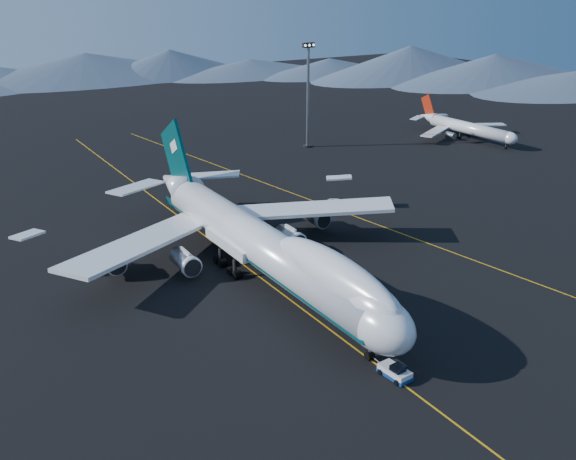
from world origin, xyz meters
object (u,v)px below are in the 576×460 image
pushback_tug (395,372)px  boeing_747 (261,244)px  floodlight_mast (308,95)px  second_jet (466,128)px  service_van (339,203)px

pushback_tug → boeing_747: bearing=85.5°
boeing_747 → floodlight_mast: size_ratio=2.60×
pushback_tug → floodlight_mast: floodlight_mast is taller
boeing_747 → second_jet: (97.03, 51.74, -2.58)m
boeing_747 → pushback_tug: size_ratio=17.18×
service_van → boeing_747: bearing=-175.8°
pushback_tug → floodlight_mast: (52.22, 98.36, 13.56)m
boeing_747 → second_jet: boeing_747 is taller
second_jet → service_van: (-67.03, -30.31, -2.50)m
pushback_tug → second_jet: bearing=35.6°
second_jet → floodlight_mast: (-44.61, 15.68, 10.88)m
boeing_747 → floodlight_mast: 85.80m
boeing_747 → second_jet: size_ratio=1.93×
floodlight_mast → pushback_tug: bearing=-118.0°
floodlight_mast → second_jet: bearing=-19.4°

